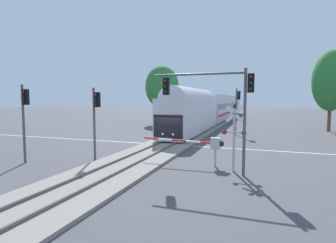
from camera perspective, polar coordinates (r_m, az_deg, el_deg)
The scene contains 12 objects.
ground_plane at distance 24.71m, azimuth 0.22°, elevation -4.95°, with size 220.00×220.00×0.00m, color #47474C.
road_centre_stripe at distance 24.71m, azimuth 0.22°, elevation -4.94°, with size 44.00×0.20×0.01m.
railway_track at distance 24.69m, azimuth 0.22°, elevation -4.73°, with size 4.40×80.00×0.32m.
commuter_train at distance 51.12m, azimuth 10.40°, elevation 3.08°, with size 3.04×59.56×5.16m.
crossing_gate_near at distance 16.95m, azimuth 8.26°, elevation -4.68°, with size 5.31×0.40×1.80m.
crossing_signal_mast at distance 15.78m, azimuth 13.82°, elevation -1.85°, with size 1.36×0.44×3.91m.
traffic_signal_near_right at distance 15.08m, azimuth 10.17°, elevation 5.65°, with size 5.70×0.38×5.81m.
traffic_signal_far_side at distance 32.14m, azimuth 14.48°, elevation 3.63°, with size 0.53×0.38×5.40m.
traffic_signal_near_left at distance 19.59m, azimuth -28.14°, elevation 2.02°, with size 0.53×0.38×5.10m.
traffic_signal_median at distance 18.71m, azimuth -15.09°, elevation 1.97°, with size 0.53×0.38×4.93m.
oak_behind_train at distance 45.33m, azimuth -1.27°, elevation 7.33°, with size 5.58×5.58×9.77m.
maple_right_background at distance 40.33m, azimuth 31.25°, elevation 7.40°, with size 4.49×4.49×10.40m.
Camera 1 is at (7.99, -23.00, 4.17)m, focal length 28.79 mm.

